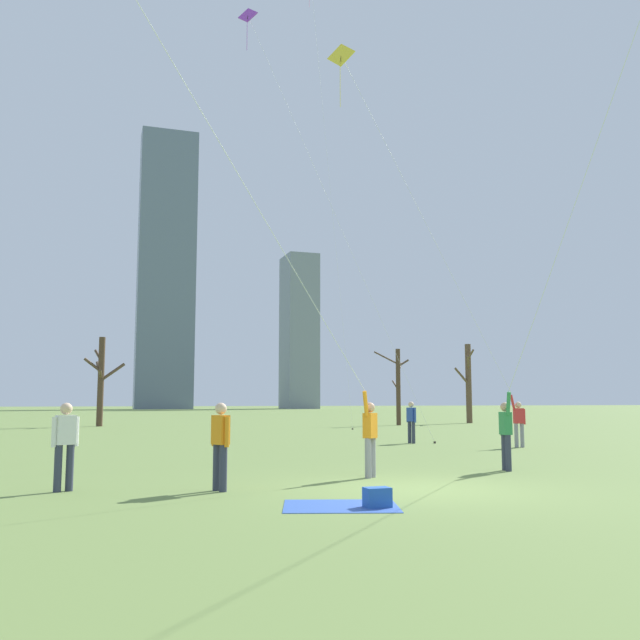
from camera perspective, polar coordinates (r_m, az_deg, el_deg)
ground_plane at (r=13.46m, az=8.22°, el=-13.70°), size 400.00×400.00×0.00m
kite_flyer_far_back_white at (r=15.39m, az=19.71°, el=5.10°), size 0.68×10.71×15.80m
kite_flyer_foreground_right_yellow at (r=25.87m, az=13.12°, el=-1.77°), size 6.28×3.70×15.98m
kite_flyer_midfield_right_blue at (r=13.51m, az=-2.61°, el=2.61°), size 9.08×5.10×12.29m
bystander_watching_nearby at (r=13.11m, az=-8.25°, el=-9.92°), size 0.32×0.47×1.62m
bystander_far_off_by_trees at (r=13.76m, az=-20.35°, el=-9.42°), size 0.47×0.32×1.62m
bystander_strolling_midfield at (r=27.49m, az=7.57°, el=-8.20°), size 0.29×0.49×1.62m
distant_kite_high_overhead_pink at (r=48.26m, az=-0.44°, el=23.36°), size 1.98×3.07×29.28m
distant_kite_drifting_right_purple at (r=30.76m, az=-4.54°, el=20.93°), size 7.58×2.66×18.17m
picnic_spot at (r=11.18m, az=3.45°, el=-14.72°), size 2.13×1.86×0.31m
bare_tree_leftmost at (r=52.91m, az=12.18°, el=-5.03°), size 1.54×1.46×5.90m
bare_tree_rightmost at (r=47.50m, az=-17.67°, el=-4.64°), size 2.67×2.79×5.83m
bare_tree_left_of_center at (r=47.62m, az=6.47°, el=-5.29°), size 2.35×1.24×5.20m
skyline_wide_slab at (r=145.68m, az=-1.74°, el=-0.96°), size 6.51×8.80×32.39m
skyline_mid_tower_left at (r=143.19m, az=-12.59°, el=4.19°), size 11.30×5.78×56.58m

